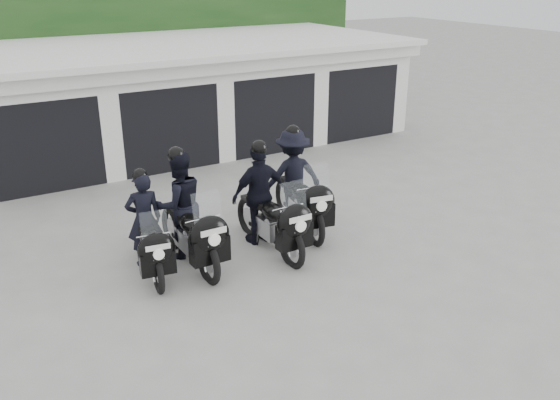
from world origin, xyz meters
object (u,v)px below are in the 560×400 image
police_bike_d (296,183)px  police_bike_b (184,213)px  police_bike_a (148,232)px  police_bike_c (265,202)px

police_bike_d → police_bike_b: bearing=-163.2°
police_bike_a → police_bike_c: 2.27m
police_bike_a → police_bike_d: police_bike_d is taller
police_bike_b → police_bike_d: 2.59m
police_bike_a → police_bike_d: 3.34m
police_bike_b → police_bike_c: (1.53, -0.26, -0.01)m
police_bike_b → police_bike_d: police_bike_b is taller
police_bike_a → police_bike_b: (0.73, 0.10, 0.17)m
police_bike_c → police_bike_a: bearing=175.6°
police_bike_a → police_bike_c: bearing=4.7°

